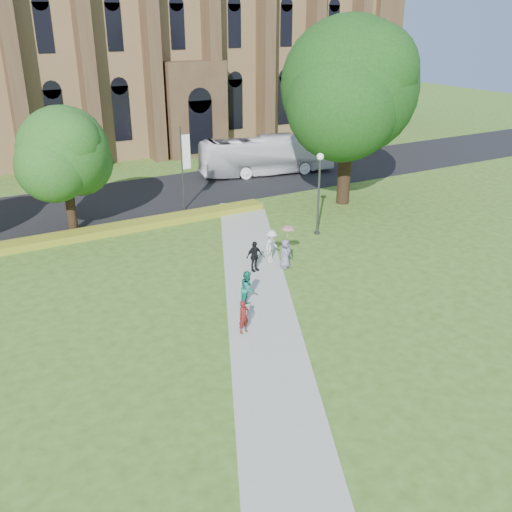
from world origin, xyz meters
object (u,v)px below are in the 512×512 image
pedestrian_0 (244,317)px  large_tree (350,87)px  tour_coach (267,155)px  streetlamp (319,184)px

pedestrian_0 → large_tree: bearing=26.7°
large_tree → tour_coach: large_tree is taller
streetlamp → pedestrian_0: size_ratio=3.43×
streetlamp → tour_coach: streetlamp is taller
streetlamp → pedestrian_0: bearing=-139.2°
streetlamp → tour_coach: bearing=71.6°
streetlamp → large_tree: 8.73m
tour_coach → large_tree: bearing=-165.3°
large_tree → pedestrian_0: bearing=-139.7°
streetlamp → pedestrian_0: streetlamp is taller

